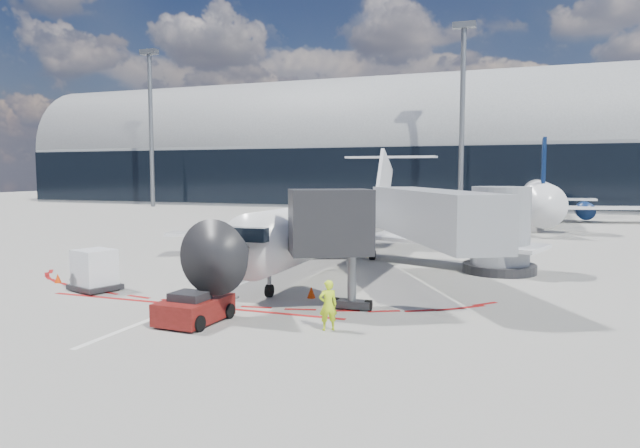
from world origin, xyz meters
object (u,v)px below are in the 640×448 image
(ramp_worker, at_px, (328,305))
(uld_container, at_px, (95,270))
(regional_jet, at_px, (343,222))
(pushback_tug, at_px, (194,308))

(ramp_worker, relative_size, uld_container, 0.72)
(regional_jet, distance_m, pushback_tug, 15.95)
(uld_container, bearing_deg, pushback_tug, -6.55)
(ramp_worker, xyz_separation_m, uld_container, (-12.61, 2.73, 0.07))
(ramp_worker, bearing_deg, uld_container, -44.95)
(pushback_tug, bearing_deg, ramp_worker, 10.81)
(ramp_worker, bearing_deg, regional_jet, -107.07)
(regional_jet, relative_size, pushback_tug, 6.46)
(ramp_worker, height_order, uld_container, uld_container)
(pushback_tug, relative_size, uld_container, 1.84)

